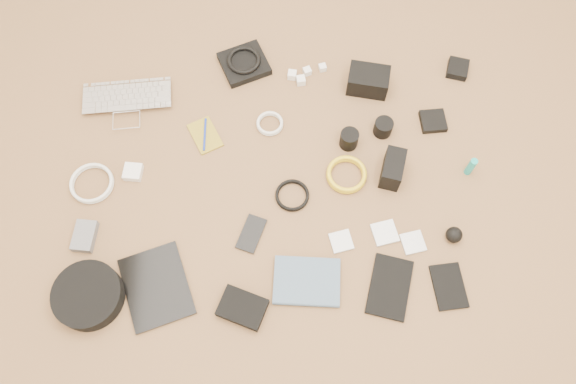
{
  "coord_description": "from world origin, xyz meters",
  "views": [
    {
      "loc": [
        0.01,
        -0.8,
        1.78
      ],
      "look_at": [
        0.05,
        -0.03,
        0.02
      ],
      "focal_mm": 35.0,
      "sensor_mm": 36.0,
      "label": 1
    }
  ],
  "objects_px": {
    "laptop": "(127,108)",
    "headphone_case": "(88,295)",
    "phone": "(251,234)",
    "paperback": "(306,306)",
    "dslr_camera": "(368,81)",
    "tablet": "(156,287)"
  },
  "relations": [
    {
      "from": "dslr_camera",
      "to": "phone",
      "type": "relative_size",
      "value": 1.16
    },
    {
      "from": "phone",
      "to": "paperback",
      "type": "bearing_deg",
      "value": -33.45
    },
    {
      "from": "laptop",
      "to": "headphone_case",
      "type": "distance_m",
      "value": 0.7
    },
    {
      "from": "laptop",
      "to": "tablet",
      "type": "relative_size",
      "value": 1.28
    },
    {
      "from": "headphone_case",
      "to": "laptop",
      "type": "bearing_deg",
      "value": 84.41
    },
    {
      "from": "tablet",
      "to": "paperback",
      "type": "height_order",
      "value": "paperback"
    },
    {
      "from": "dslr_camera",
      "to": "headphone_case",
      "type": "height_order",
      "value": "dslr_camera"
    },
    {
      "from": "dslr_camera",
      "to": "tablet",
      "type": "xyz_separation_m",
      "value": [
        -0.75,
        -0.73,
        -0.04
      ]
    },
    {
      "from": "headphone_case",
      "to": "paperback",
      "type": "xyz_separation_m",
      "value": [
        0.68,
        -0.06,
        -0.02
      ]
    },
    {
      "from": "laptop",
      "to": "dslr_camera",
      "type": "relative_size",
      "value": 2.2
    },
    {
      "from": "dslr_camera",
      "to": "phone",
      "type": "xyz_separation_m",
      "value": [
        -0.44,
        -0.57,
        -0.04
      ]
    },
    {
      "from": "laptop",
      "to": "headphone_case",
      "type": "height_order",
      "value": "headphone_case"
    },
    {
      "from": "phone",
      "to": "headphone_case",
      "type": "bearing_deg",
      "value": -136.92
    },
    {
      "from": "phone",
      "to": "headphone_case",
      "type": "relative_size",
      "value": 0.58
    },
    {
      "from": "laptop",
      "to": "dslr_camera",
      "type": "xyz_separation_m",
      "value": [
        0.89,
        0.06,
        0.03
      ]
    },
    {
      "from": "headphone_case",
      "to": "paperback",
      "type": "distance_m",
      "value": 0.69
    },
    {
      "from": "dslr_camera",
      "to": "paperback",
      "type": "xyz_separation_m",
      "value": [
        -0.27,
        -0.82,
        -0.03
      ]
    },
    {
      "from": "paperback",
      "to": "phone",
      "type": "bearing_deg",
      "value": 39.26
    },
    {
      "from": "laptop",
      "to": "paperback",
      "type": "xyz_separation_m",
      "value": [
        0.62,
        -0.76,
        -0.0
      ]
    },
    {
      "from": "paperback",
      "to": "dslr_camera",
      "type": "bearing_deg",
      "value": -13.25
    },
    {
      "from": "paperback",
      "to": "tablet",
      "type": "bearing_deg",
      "value": 85.31
    },
    {
      "from": "headphone_case",
      "to": "paperback",
      "type": "bearing_deg",
      "value": -4.85
    }
  ]
}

